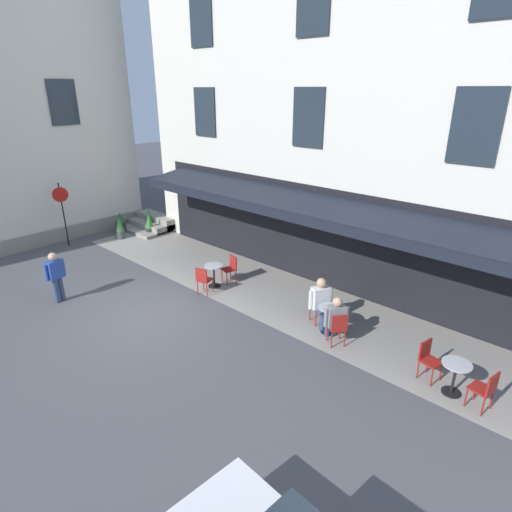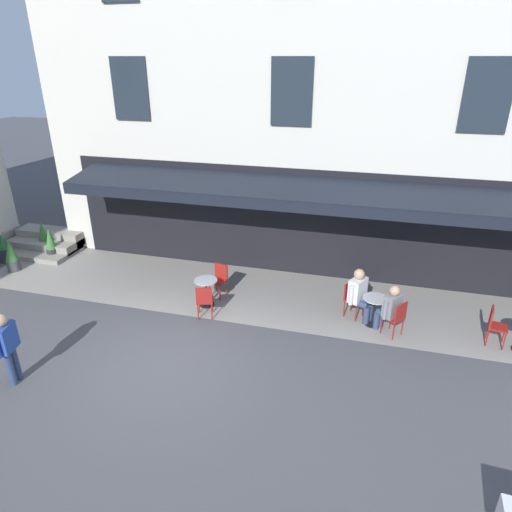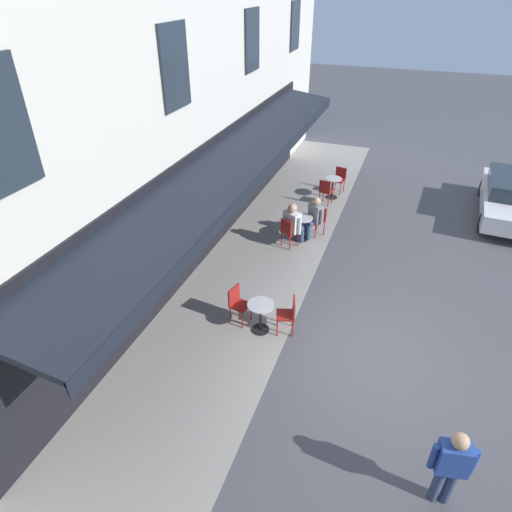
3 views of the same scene
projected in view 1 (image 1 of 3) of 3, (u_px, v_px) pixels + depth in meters
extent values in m
plane|color=#4C4C51|center=(151.00, 313.00, 12.01)|extent=(70.00, 70.00, 0.00)
cube|color=gray|center=(312.00, 308.00, 12.28)|extent=(20.50, 3.20, 0.01)
cube|color=silver|center=(457.00, 38.00, 13.20)|extent=(20.00, 9.00, 15.00)
cube|color=black|center=(338.00, 242.00, 12.92)|extent=(16.00, 0.06, 3.20)
cube|color=black|center=(326.00, 208.00, 11.90)|extent=(15.00, 1.70, 0.36)
cube|color=black|center=(308.00, 222.00, 11.42)|extent=(15.00, 0.04, 0.28)
cube|color=#232D38|center=(476.00, 126.00, 9.48)|extent=(1.10, 0.06, 1.70)
cube|color=#232D38|center=(308.00, 118.00, 12.42)|extent=(1.10, 0.06, 1.70)
cube|color=#232D38|center=(205.00, 112.00, 15.35)|extent=(1.10, 0.06, 1.70)
cube|color=#232D38|center=(313.00, 1.00, 11.30)|extent=(1.10, 0.06, 1.70)
cube|color=#232D38|center=(201.00, 19.00, 14.24)|extent=(1.10, 0.06, 1.70)
cube|color=#232D38|center=(63.00, 102.00, 16.33)|extent=(0.06, 1.10, 1.70)
cube|color=gray|center=(145.00, 229.00, 19.00)|extent=(2.40, 1.40, 0.15)
cube|color=gray|center=(151.00, 224.00, 19.18)|extent=(2.40, 1.05, 0.30)
cube|color=gray|center=(157.00, 219.00, 19.36)|extent=(2.40, 0.70, 0.45)
cylinder|color=black|center=(328.00, 331.00, 11.08)|extent=(0.40, 0.40, 0.03)
cylinder|color=black|center=(329.00, 320.00, 10.95)|extent=(0.06, 0.06, 0.72)
cylinder|color=#B7B7BC|center=(330.00, 308.00, 10.81)|extent=(0.60, 0.60, 0.03)
cylinder|color=maroon|center=(340.00, 332.00, 10.68)|extent=(0.03, 0.03, 0.45)
cylinder|color=maroon|center=(327.00, 333.00, 10.63)|extent=(0.03, 0.03, 0.45)
cylinder|color=maroon|center=(345.00, 339.00, 10.37)|extent=(0.03, 0.03, 0.45)
cylinder|color=maroon|center=(332.00, 340.00, 10.32)|extent=(0.03, 0.03, 0.45)
cube|color=maroon|center=(336.00, 327.00, 10.41)|extent=(0.56, 0.56, 0.04)
cube|color=maroon|center=(340.00, 323.00, 10.16)|extent=(0.27, 0.34, 0.42)
cylinder|color=maroon|center=(316.00, 319.00, 11.28)|extent=(0.03, 0.03, 0.45)
cylinder|color=maroon|center=(327.00, 317.00, 11.39)|extent=(0.03, 0.03, 0.45)
cylinder|color=maroon|center=(310.00, 313.00, 11.57)|extent=(0.03, 0.03, 0.45)
cylinder|color=maroon|center=(321.00, 311.00, 11.68)|extent=(0.03, 0.03, 0.45)
cube|color=maroon|center=(319.00, 307.00, 11.39)|extent=(0.54, 0.54, 0.04)
cube|color=maroon|center=(316.00, 297.00, 11.46)|extent=(0.22, 0.38, 0.42)
cylinder|color=black|center=(451.00, 392.00, 8.86)|extent=(0.40, 0.40, 0.03)
cylinder|color=black|center=(454.00, 379.00, 8.73)|extent=(0.06, 0.06, 0.72)
cylinder|color=#B7B7BC|center=(457.00, 364.00, 8.59)|extent=(0.60, 0.60, 0.03)
cylinder|color=maroon|center=(432.00, 378.00, 8.98)|extent=(0.03, 0.03, 0.45)
cylinder|color=maroon|center=(441.00, 372.00, 9.16)|extent=(0.03, 0.03, 0.45)
cylinder|color=maroon|center=(418.00, 370.00, 9.23)|extent=(0.03, 0.03, 0.45)
cylinder|color=maroon|center=(427.00, 364.00, 9.42)|extent=(0.03, 0.03, 0.45)
cube|color=maroon|center=(431.00, 362.00, 9.11)|extent=(0.47, 0.47, 0.04)
cube|color=maroon|center=(425.00, 349.00, 9.16)|extent=(0.12, 0.40, 0.42)
cylinder|color=maroon|center=(475.00, 391.00, 8.59)|extent=(0.03, 0.03, 0.45)
cylinder|color=maroon|center=(466.00, 397.00, 8.41)|extent=(0.03, 0.03, 0.45)
cylinder|color=maroon|center=(491.00, 400.00, 8.34)|extent=(0.03, 0.03, 0.45)
cylinder|color=maroon|center=(483.00, 407.00, 8.15)|extent=(0.03, 0.03, 0.45)
cube|color=maroon|center=(481.00, 389.00, 8.28)|extent=(0.47, 0.47, 0.04)
cube|color=maroon|center=(493.00, 384.00, 8.06)|extent=(0.12, 0.40, 0.42)
cylinder|color=black|center=(214.00, 286.00, 13.65)|extent=(0.40, 0.40, 0.03)
cylinder|color=black|center=(214.00, 276.00, 13.52)|extent=(0.06, 0.06, 0.72)
cylinder|color=#B7B7BC|center=(214.00, 266.00, 13.38)|extent=(0.60, 0.60, 0.03)
cylinder|color=maroon|center=(213.00, 286.00, 13.19)|extent=(0.03, 0.03, 0.45)
cylinder|color=maroon|center=(203.00, 284.00, 13.32)|extent=(0.03, 0.03, 0.45)
cylinder|color=maroon|center=(207.00, 290.00, 12.90)|extent=(0.03, 0.03, 0.45)
cylinder|color=maroon|center=(198.00, 288.00, 13.04)|extent=(0.03, 0.03, 0.45)
cube|color=maroon|center=(205.00, 280.00, 13.02)|extent=(0.50, 0.50, 0.04)
cube|color=maroon|center=(201.00, 275.00, 12.78)|extent=(0.39, 0.16, 0.42)
cylinder|color=maroon|center=(222.00, 276.00, 13.90)|extent=(0.03, 0.03, 0.45)
cylinder|color=maroon|center=(227.00, 279.00, 13.64)|extent=(0.03, 0.03, 0.45)
cylinder|color=maroon|center=(231.00, 273.00, 14.07)|extent=(0.03, 0.03, 0.45)
cylinder|color=maroon|center=(236.00, 277.00, 13.81)|extent=(0.03, 0.03, 0.45)
cube|color=maroon|center=(229.00, 269.00, 13.76)|extent=(0.48, 0.48, 0.04)
cube|color=maroon|center=(233.00, 262.00, 13.77)|extent=(0.40, 0.13, 0.42)
cylinder|color=navy|center=(334.00, 327.00, 10.86)|extent=(0.14, 0.14, 0.47)
cylinder|color=navy|center=(337.00, 322.00, 10.62)|extent=(0.35, 0.31, 0.15)
cylinder|color=navy|center=(327.00, 328.00, 10.83)|extent=(0.14, 0.14, 0.47)
cylinder|color=navy|center=(330.00, 323.00, 10.59)|extent=(0.35, 0.31, 0.15)
cube|color=gray|center=(336.00, 316.00, 10.35)|extent=(0.48, 0.51, 0.54)
sphere|color=tan|center=(338.00, 302.00, 10.21)|extent=(0.24, 0.24, 0.24)
cylinder|color=gray|center=(347.00, 316.00, 10.40)|extent=(0.10, 0.10, 0.48)
cylinder|color=gray|center=(326.00, 318.00, 10.32)|extent=(0.10, 0.10, 0.48)
cylinder|color=navy|center=(323.00, 322.00, 11.09)|extent=(0.16, 0.16, 0.47)
cylinder|color=navy|center=(320.00, 311.00, 11.14)|extent=(0.39, 0.31, 0.17)
cylinder|color=navy|center=(329.00, 321.00, 11.15)|extent=(0.16, 0.16, 0.47)
cylinder|color=navy|center=(326.00, 310.00, 11.21)|extent=(0.39, 0.31, 0.17)
cube|color=silver|center=(321.00, 297.00, 11.22)|extent=(0.47, 0.57, 0.60)
sphere|color=tan|center=(322.00, 283.00, 11.06)|extent=(0.26, 0.26, 0.26)
cylinder|color=silver|center=(311.00, 300.00, 11.13)|extent=(0.11, 0.11, 0.53)
cylinder|color=silver|center=(330.00, 296.00, 11.32)|extent=(0.11, 0.11, 0.53)
cylinder|color=navy|center=(56.00, 291.00, 12.49)|extent=(0.15, 0.15, 0.78)
cylinder|color=navy|center=(61.00, 288.00, 12.63)|extent=(0.15, 0.15, 0.78)
cube|color=#28479E|center=(55.00, 269.00, 12.31)|extent=(0.34, 0.49, 0.55)
sphere|color=tan|center=(52.00, 257.00, 12.16)|extent=(0.24, 0.24, 0.24)
cylinder|color=#28479E|center=(46.00, 273.00, 12.10)|extent=(0.10, 0.10, 0.49)
cylinder|color=#28479E|center=(63.00, 267.00, 12.54)|extent=(0.10, 0.10, 0.49)
cylinder|color=black|center=(64.00, 215.00, 16.70)|extent=(0.05, 0.05, 2.60)
cylinder|color=#192899|center=(60.00, 195.00, 16.35)|extent=(0.21, 0.53, 0.56)
cylinder|color=red|center=(60.00, 195.00, 16.34)|extent=(0.21, 0.55, 0.59)
cylinder|color=#2D2D33|center=(121.00, 227.00, 18.79)|extent=(0.45, 0.45, 0.45)
cone|color=#23562D|center=(120.00, 217.00, 18.62)|extent=(0.43, 0.43, 0.45)
cylinder|color=brown|center=(150.00, 225.00, 19.13)|extent=(0.34, 0.34, 0.38)
cone|color=#3D7A38|center=(149.00, 214.00, 18.94)|extent=(0.32, 0.32, 0.66)
cylinder|color=#2D2D33|center=(150.00, 231.00, 18.48)|extent=(0.36, 0.36, 0.30)
cone|color=#3D7A38|center=(149.00, 220.00, 18.30)|extent=(0.34, 0.34, 0.70)
cylinder|color=#4C4C51|center=(120.00, 234.00, 18.00)|extent=(0.40, 0.40, 0.34)
cone|color=#3D7A38|center=(119.00, 223.00, 17.81)|extent=(0.38, 0.38, 0.67)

